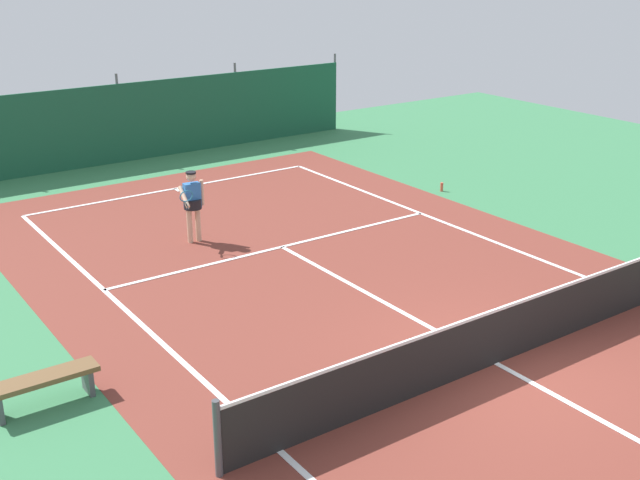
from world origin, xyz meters
The scene contains 8 objects.
ground_plane centered at (0.00, 0.00, 0.00)m, with size 36.00×36.00×0.00m, color #387A4C.
court_surface centered at (0.00, 0.00, 0.00)m, with size 11.02×26.60×0.01m.
tennis_net centered at (0.00, 0.00, 0.51)m, with size 10.12×0.10×1.10m.
back_fence centered at (0.00, 16.00, 0.67)m, with size 16.30×0.98×2.70m.
tennis_player centered at (-1.43, 7.83, 0.96)m, with size 0.76×0.73×1.64m.
tennis_ball_near_player centered at (0.02, 11.16, 0.03)m, with size 0.07×0.07×0.07m, color #CCDB33.
courtside_bench centered at (-6.31, 2.91, 0.37)m, with size 1.60×0.40×0.49m.
water_bottle centered at (5.88, 7.52, 0.12)m, with size 0.08×0.08×0.24m, color #D84C38.
Camera 1 is at (-8.79, -7.62, 6.32)m, focal length 44.67 mm.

